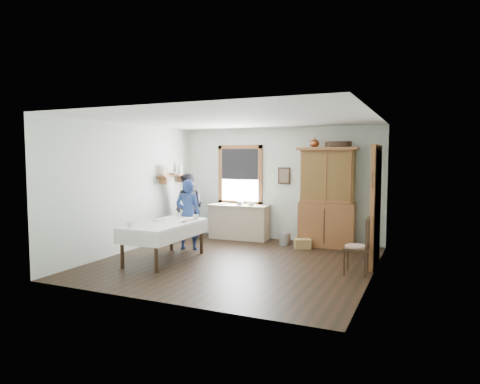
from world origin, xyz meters
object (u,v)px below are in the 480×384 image
Objects in this scene: woman_blue at (188,217)px; china_hutch at (327,197)px; work_counter at (239,222)px; figure_dark at (189,209)px; wicker_basket at (303,244)px; dining_table at (164,242)px; pail at (285,239)px; spindle_chair at (356,246)px.

china_hutch is at bearing -162.51° from woman_blue.
work_counter is at bearing -120.70° from woman_blue.
woman_blue is 1.16m from figure_dark.
china_hutch reaches higher than wicker_basket.
work_counter reaches higher than dining_table.
dining_table is at bearing -135.01° from wicker_basket.
dining_table is at bearing -125.44° from pail.
woman_blue is 0.95× the size of figure_dark.
figure_dark reaches higher than dining_table.
wicker_basket is 0.24× the size of figure_dark.
figure_dark is (-2.81, -0.09, 0.64)m from wicker_basket.
china_hutch is 1.34m from pail.
dining_table is 5.23× the size of wicker_basket.
pail is (1.25, -0.25, -0.28)m from work_counter.
figure_dark reaches higher than spindle_chair.
wicker_basket is (1.72, -0.46, -0.32)m from work_counter.
dining_table is 2.90m from pail.
figure_dark is (-0.58, 1.00, 0.03)m from woman_blue.
pail is 0.20× the size of woman_blue.
woman_blue is at bearing -153.89° from wicker_basket.
wicker_basket is (0.47, -0.21, -0.04)m from pail.
china_hutch is at bearing 14.15° from pail.
woman_blue is at bearing 94.85° from dining_table.
dining_table is 1.85× the size of spindle_chair.
woman_blue reaches higher than wicker_basket.
woman_blue is at bearing -143.54° from pail.
work_counter is 1.81m from wicker_basket.
work_counter is 2.26m from china_hutch.
work_counter is at bearing 80.71° from dining_table.
pail is 0.19× the size of figure_dark.
wicker_basket is (-1.40, 1.67, -0.39)m from spindle_chair.
figure_dark reaches higher than work_counter.
china_hutch is 3.10m from woman_blue.
work_counter is at bearing 143.34° from spindle_chair.
dining_table is at bearing -65.86° from figure_dark.
work_counter is at bearing 32.82° from figure_dark.
work_counter is 0.80× the size of dining_table.
spindle_chair is 2.83× the size of wicker_basket.
woman_blue is at bearing 168.65° from spindle_chair.
china_hutch is at bearing -3.69° from work_counter.
work_counter is at bearing 176.74° from china_hutch.
china_hutch is 1.21× the size of dining_table.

